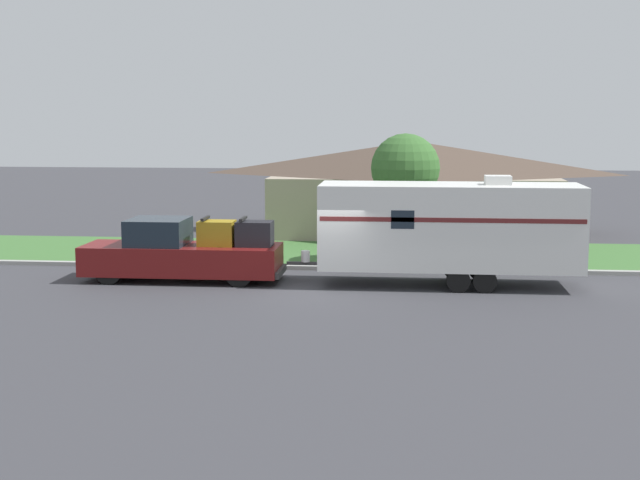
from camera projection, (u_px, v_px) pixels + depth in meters
ground_plane at (323, 291)px, 27.30m from camera, size 120.00×120.00×0.00m
curb_strip at (333, 268)px, 30.99m from camera, size 80.00×0.30×0.14m
lawn_strip at (341, 253)px, 34.59m from camera, size 80.00×7.00×0.03m
house_across_street at (413, 185)px, 40.52m from camera, size 13.54×7.67×4.16m
pickup_truck at (183, 253)px, 28.92m from camera, size 6.50×2.05×2.10m
travel_trailer at (450, 226)px, 27.95m from camera, size 9.23×2.42×3.50m
mailbox at (459, 237)px, 31.54m from camera, size 0.48×0.20×1.38m
tree_in_yard at (405, 169)px, 32.08m from camera, size 2.49×2.49×4.70m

